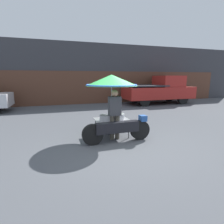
% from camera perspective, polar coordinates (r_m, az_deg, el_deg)
% --- Properties ---
extents(ground_plane, '(36.00, 36.00, 0.00)m').
position_cam_1_polar(ground_plane, '(5.30, 3.90, -10.47)').
color(ground_plane, '#4C4F54').
extents(shopfront_building, '(28.00, 2.06, 4.42)m').
position_cam_1_polar(shopfront_building, '(14.12, -10.42, 12.06)').
color(shopfront_building, '#38383D').
rests_on(shopfront_building, ground).
extents(vendor_motorcycle_cart, '(2.15, 1.67, 2.04)m').
position_cam_1_polar(vendor_motorcycle_cart, '(5.59, 0.15, 6.67)').
color(vendor_motorcycle_cart, black).
rests_on(vendor_motorcycle_cart, ground).
extents(vendor_person, '(0.38, 0.22, 1.59)m').
position_cam_1_polar(vendor_person, '(5.48, 0.88, -0.01)').
color(vendor_person, '#4C473D').
rests_on(vendor_person, ground).
extents(pickup_truck, '(5.23, 1.98, 2.07)m').
position_cam_1_polar(pickup_truck, '(13.67, 15.40, 6.88)').
color(pickup_truck, black).
rests_on(pickup_truck, ground).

